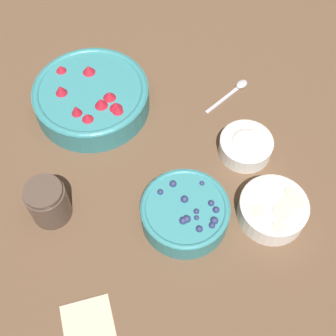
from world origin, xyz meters
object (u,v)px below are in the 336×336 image
Objects in this scene: bowl_strawberries at (91,96)px; bowl_blueberries at (185,212)px; bowl_bananas at (273,209)px; bowl_cream at (246,145)px; jar_chocolate at (48,203)px.

bowl_strawberries is 0.35m from bowl_blueberries.
bowl_strawberries is 1.92× the size of bowl_bananas.
bowl_cream is at bearing -138.25° from bowl_strawberries.
jar_chocolate is (0.21, 0.39, 0.01)m from bowl_bananas.
jar_chocolate reaches higher than bowl_cream.
bowl_blueberries is 0.21m from bowl_cream.
bowl_blueberries is at bearing -121.30° from jar_chocolate.
bowl_cream is at bearing -13.65° from bowl_bananas.
bowl_bananas is (-0.43, -0.20, -0.01)m from bowl_strawberries.
bowl_strawberries is 0.47m from bowl_bananas.
jar_chocolate is (0.14, 0.23, 0.01)m from bowl_blueberries.
bowl_bananas is 0.44m from jar_chocolate.
jar_chocolate is at bearing 139.25° from bowl_strawberries.
bowl_strawberries is 0.36m from bowl_cream.
bowl_blueberries is 0.17m from bowl_bananas.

